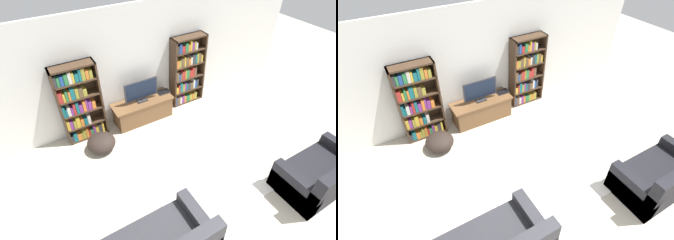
% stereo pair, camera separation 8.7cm
% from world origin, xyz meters
% --- Properties ---
extents(wall_back, '(8.80, 0.06, 2.60)m').
position_xyz_m(wall_back, '(0.00, 4.23, 1.30)').
color(wall_back, silver).
rests_on(wall_back, ground_plane).
extents(bookshelf_left, '(0.86, 0.30, 1.75)m').
position_xyz_m(bookshelf_left, '(-1.43, 4.05, 0.87)').
color(bookshelf_left, '#422D1E').
rests_on(bookshelf_left, ground_plane).
extents(bookshelf_right, '(0.86, 0.30, 1.75)m').
position_xyz_m(bookshelf_right, '(1.22, 4.05, 0.86)').
color(bookshelf_right, '#422D1E').
rests_on(bookshelf_right, ground_plane).
extents(tv_stand, '(1.43, 0.53, 0.53)m').
position_xyz_m(tv_stand, '(-0.07, 3.91, 0.26)').
color(tv_stand, brown).
rests_on(tv_stand, ground_plane).
extents(television, '(0.80, 0.16, 0.53)m').
position_xyz_m(television, '(-0.07, 3.92, 0.81)').
color(television, '#2D2D33').
rests_on(television, tv_stand).
extents(laptop, '(0.29, 0.20, 0.03)m').
position_xyz_m(laptop, '(0.53, 3.96, 0.54)').
color(laptop, '#28282D').
rests_on(laptop, tv_stand).
extents(area_rug, '(2.02, 1.84, 0.02)m').
position_xyz_m(area_rug, '(0.12, 1.75, 0.01)').
color(area_rug, white).
rests_on(area_rug, ground_plane).
extents(couch_right_sofa, '(1.51, 0.90, 0.92)m').
position_xyz_m(couch_right_sofa, '(1.79, 0.52, 0.30)').
color(couch_right_sofa, black).
rests_on(couch_right_sofa, ground_plane).
extents(beanbag_ottoman, '(0.59, 0.59, 0.35)m').
position_xyz_m(beanbag_ottoman, '(-1.28, 3.45, 0.17)').
color(beanbag_ottoman, '#2D231E').
rests_on(beanbag_ottoman, ground_plane).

